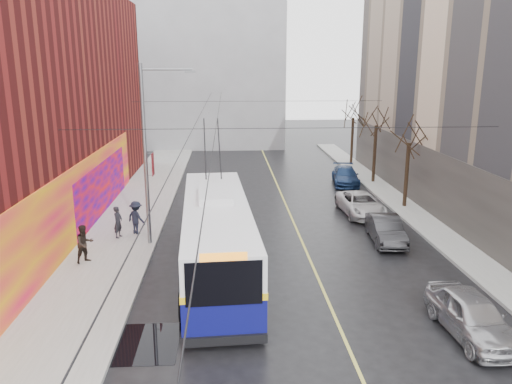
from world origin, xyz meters
TOP-DOWN VIEW (x-y plane):
  - ground at (0.00, 0.00)m, footprint 140.00×140.00m
  - sidewalk_left at (-8.00, 12.00)m, footprint 4.00×60.00m
  - sidewalk_right at (9.00, 12.00)m, footprint 2.00×60.00m
  - lane_line at (1.50, 14.00)m, footprint 0.12×50.00m
  - building_far at (-6.00, 44.99)m, footprint 20.50×12.10m
  - streetlight_pole at (-6.14, 10.00)m, footprint 2.65×0.60m
  - catenary_wires at (-2.54, 14.77)m, footprint 18.00×60.00m
  - tree_near at (9.00, 16.00)m, footprint 3.20×3.20m
  - tree_mid at (9.00, 23.00)m, footprint 3.20×3.20m
  - tree_far at (9.00, 30.00)m, footprint 3.20×3.20m
  - puddle at (-5.35, 0.68)m, footprint 2.67×2.61m
  - pigeons_flying at (-2.40, 9.62)m, footprint 5.16×1.62m
  - trolleybus at (-2.83, 6.44)m, footprint 3.55×13.05m
  - parked_car_a at (5.80, 0.56)m, footprint 1.96×4.40m
  - parked_car_b at (5.80, 9.82)m, footprint 1.74×4.18m
  - parked_car_c at (5.80, 14.74)m, footprint 2.43×4.87m
  - parked_car_d at (6.75, 22.75)m, footprint 2.45×4.79m
  - following_car at (-2.88, 19.32)m, footprint 2.28×4.50m
  - pedestrian_a at (-8.04, 10.94)m, footprint 0.56×0.70m
  - pedestrian_b at (-8.84, 7.58)m, footprint 1.08×1.07m
  - pedestrian_c at (-7.19, 11.47)m, footprint 1.32×1.22m

SIDE VIEW (x-z plane):
  - ground at x=0.00m, z-range 0.00..0.00m
  - lane_line at x=1.50m, z-range 0.00..0.01m
  - puddle at x=-5.35m, z-range 0.00..0.01m
  - sidewalk_left at x=-8.00m, z-range 0.00..0.15m
  - sidewalk_right at x=9.00m, z-range 0.00..0.15m
  - parked_car_c at x=5.80m, z-range 0.00..1.32m
  - parked_car_d at x=6.75m, z-range 0.00..1.33m
  - parked_car_b at x=5.80m, z-range 0.00..1.35m
  - parked_car_a at x=5.80m, z-range 0.00..1.47m
  - following_car at x=-2.88m, z-range 0.00..1.47m
  - pedestrian_a at x=-8.04m, z-range 0.15..1.81m
  - pedestrian_b at x=-8.84m, z-range 0.15..1.91m
  - pedestrian_c at x=-7.19m, z-range 0.15..1.94m
  - trolleybus at x=-2.83m, z-range -1.36..4.77m
  - streetlight_pole at x=-6.14m, z-range 0.35..9.35m
  - tree_near at x=9.00m, z-range 1.78..8.18m
  - tree_far at x=9.00m, z-range 1.86..8.43m
  - tree_mid at x=9.00m, z-range 1.91..8.59m
  - catenary_wires at x=-2.54m, z-range 6.13..6.36m
  - pigeons_flying at x=-2.40m, z-range 6.73..7.25m
  - building_far at x=-6.00m, z-range 0.02..18.02m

